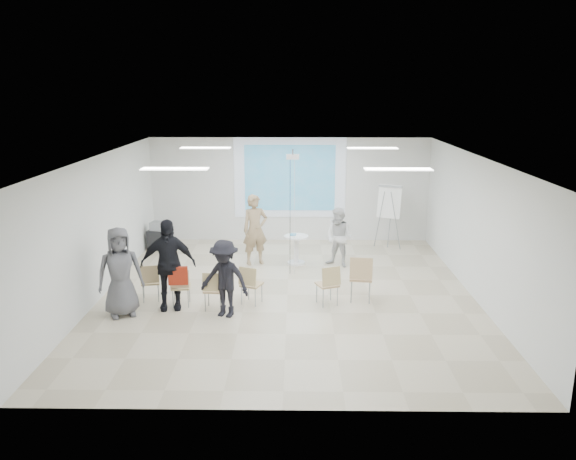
{
  "coord_description": "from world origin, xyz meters",
  "views": [
    {
      "loc": [
        0.18,
        -11.49,
        4.41
      ],
      "look_at": [
        0.0,
        0.8,
        1.25
      ],
      "focal_mm": 35.0,
      "sensor_mm": 36.0,
      "label": 1
    }
  ],
  "objects_px": {
    "chair_far_left": "(150,280)",
    "audience_mid": "(224,274)",
    "player_right": "(339,234)",
    "chair_right_inner": "(329,282)",
    "chair_left_inner": "(213,288)",
    "audience_outer": "(120,267)",
    "av_cart": "(159,237)",
    "audience_left": "(168,258)",
    "chair_right_far": "(361,275)",
    "player_left": "(255,225)",
    "chair_center": "(250,282)",
    "flipchart_easel": "(389,202)",
    "chair_left_mid": "(180,284)",
    "laptop": "(214,288)",
    "pedestal_table": "(296,248)"
  },
  "relations": [
    {
      "from": "chair_left_mid",
      "to": "laptop",
      "type": "xyz_separation_m",
      "value": [
        0.7,
        -0.09,
        -0.04
      ]
    },
    {
      "from": "audience_mid",
      "to": "laptop",
      "type": "bearing_deg",
      "value": 145.44
    },
    {
      "from": "player_right",
      "to": "chair_right_inner",
      "type": "bearing_deg",
      "value": -67.35
    },
    {
      "from": "chair_far_left",
      "to": "audience_mid",
      "type": "xyz_separation_m",
      "value": [
        1.66,
        -0.75,
        0.4
      ]
    },
    {
      "from": "player_left",
      "to": "chair_far_left",
      "type": "height_order",
      "value": "player_left"
    },
    {
      "from": "player_right",
      "to": "av_cart",
      "type": "height_order",
      "value": "player_right"
    },
    {
      "from": "chair_right_far",
      "to": "player_right",
      "type": "bearing_deg",
      "value": 103.75
    },
    {
      "from": "chair_far_left",
      "to": "player_left",
      "type": "bearing_deg",
      "value": 39.15
    },
    {
      "from": "audience_left",
      "to": "audience_mid",
      "type": "bearing_deg",
      "value": -25.78
    },
    {
      "from": "chair_far_left",
      "to": "flipchart_easel",
      "type": "distance_m",
      "value": 6.99
    },
    {
      "from": "chair_right_far",
      "to": "player_left",
      "type": "bearing_deg",
      "value": 140.0
    },
    {
      "from": "chair_far_left",
      "to": "chair_center",
      "type": "xyz_separation_m",
      "value": [
        2.11,
        -0.15,
        0.01
      ]
    },
    {
      "from": "laptop",
      "to": "audience_left",
      "type": "distance_m",
      "value": 1.11
    },
    {
      "from": "chair_left_inner",
      "to": "chair_right_far",
      "type": "xyz_separation_m",
      "value": [
        3.02,
        0.51,
        0.11
      ]
    },
    {
      "from": "flipchart_easel",
      "to": "av_cart",
      "type": "xyz_separation_m",
      "value": [
        -6.36,
        -0.24,
        -0.94
      ]
    },
    {
      "from": "chair_left_mid",
      "to": "audience_left",
      "type": "height_order",
      "value": "audience_left"
    },
    {
      "from": "chair_center",
      "to": "chair_right_inner",
      "type": "height_order",
      "value": "chair_right_inner"
    },
    {
      "from": "chair_left_inner",
      "to": "chair_center",
      "type": "bearing_deg",
      "value": 27.74
    },
    {
      "from": "chair_left_mid",
      "to": "flipchart_easel",
      "type": "xyz_separation_m",
      "value": [
        4.92,
        4.37,
        0.83
      ]
    },
    {
      "from": "pedestal_table",
      "to": "av_cart",
      "type": "bearing_deg",
      "value": 162.23
    },
    {
      "from": "av_cart",
      "to": "audience_left",
      "type": "bearing_deg",
      "value": -63.08
    },
    {
      "from": "chair_left_inner",
      "to": "laptop",
      "type": "relative_size",
      "value": 2.73
    },
    {
      "from": "pedestal_table",
      "to": "chair_far_left",
      "type": "height_order",
      "value": "chair_far_left"
    },
    {
      "from": "player_right",
      "to": "chair_far_left",
      "type": "height_order",
      "value": "player_right"
    },
    {
      "from": "audience_mid",
      "to": "av_cart",
      "type": "relative_size",
      "value": 2.21
    },
    {
      "from": "chair_right_inner",
      "to": "av_cart",
      "type": "xyz_separation_m",
      "value": [
        -4.47,
        4.01,
        -0.14
      ]
    },
    {
      "from": "audience_left",
      "to": "flipchart_easel",
      "type": "relative_size",
      "value": 1.21
    },
    {
      "from": "audience_left",
      "to": "player_left",
      "type": "bearing_deg",
      "value": 54.95
    },
    {
      "from": "pedestal_table",
      "to": "chair_left_inner",
      "type": "xyz_separation_m",
      "value": [
        -1.67,
        -3.09,
        0.06
      ]
    },
    {
      "from": "chair_right_inner",
      "to": "laptop",
      "type": "relative_size",
      "value": 2.85
    },
    {
      "from": "laptop",
      "to": "chair_right_inner",
      "type": "bearing_deg",
      "value": -171.28
    },
    {
      "from": "player_left",
      "to": "av_cart",
      "type": "distance_m",
      "value": 3.09
    },
    {
      "from": "chair_left_mid",
      "to": "chair_center",
      "type": "bearing_deg",
      "value": -0.63
    },
    {
      "from": "player_left",
      "to": "chair_left_mid",
      "type": "bearing_deg",
      "value": -137.39
    },
    {
      "from": "chair_far_left",
      "to": "chair_right_inner",
      "type": "distance_m",
      "value": 3.73
    },
    {
      "from": "pedestal_table",
      "to": "chair_right_inner",
      "type": "xyz_separation_m",
      "value": [
        0.67,
        -2.79,
        0.08
      ]
    },
    {
      "from": "chair_left_inner",
      "to": "audience_mid",
      "type": "bearing_deg",
      "value": -42.08
    },
    {
      "from": "chair_right_inner",
      "to": "audience_mid",
      "type": "bearing_deg",
      "value": 173.51
    },
    {
      "from": "player_left",
      "to": "av_cart",
      "type": "relative_size",
      "value": 2.55
    },
    {
      "from": "chair_left_inner",
      "to": "audience_outer",
      "type": "relative_size",
      "value": 0.41
    },
    {
      "from": "player_right",
      "to": "chair_right_far",
      "type": "relative_size",
      "value": 1.66
    },
    {
      "from": "player_right",
      "to": "audience_mid",
      "type": "height_order",
      "value": "audience_mid"
    },
    {
      "from": "player_left",
      "to": "chair_center",
      "type": "xyz_separation_m",
      "value": [
        0.09,
        -2.77,
        -0.52
      ]
    },
    {
      "from": "player_right",
      "to": "chair_left_mid",
      "type": "relative_size",
      "value": 2.04
    },
    {
      "from": "audience_left",
      "to": "audience_mid",
      "type": "xyz_separation_m",
      "value": [
        1.18,
        -0.38,
        -0.19
      ]
    },
    {
      "from": "chair_left_mid",
      "to": "chair_left_inner",
      "type": "xyz_separation_m",
      "value": [
        0.7,
        -0.18,
        0.0
      ]
    },
    {
      "from": "chair_left_inner",
      "to": "chair_right_inner",
      "type": "height_order",
      "value": "chair_right_inner"
    },
    {
      "from": "player_right",
      "to": "player_left",
      "type": "bearing_deg",
      "value": -153.15
    },
    {
      "from": "player_right",
      "to": "chair_left_inner",
      "type": "relative_size",
      "value": 2.02
    },
    {
      "from": "player_left",
      "to": "chair_far_left",
      "type": "bearing_deg",
      "value": -150.44
    }
  ]
}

